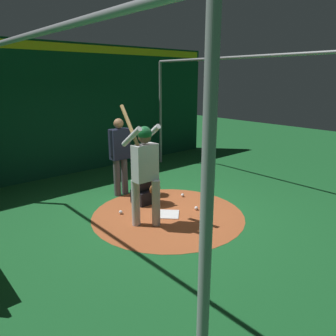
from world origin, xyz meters
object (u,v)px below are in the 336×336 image
umpire (120,153)px  baseball_0 (121,212)px  baseball_2 (183,195)px  home_plate (168,214)px  baseball_1 (196,208)px  catcher (145,187)px  batter (145,167)px

umpire → baseball_0: 1.45m
umpire → baseball_2: 1.69m
home_plate → umpire: bearing=-177.8°
home_plate → baseball_2: (-0.52, 0.89, 0.03)m
home_plate → baseball_2: bearing=120.4°
home_plate → baseball_1: size_ratio=5.68×
catcher → umpire: size_ratio=0.54×
catcher → baseball_0: bearing=-79.0°
catcher → baseball_1: bearing=30.2°
catcher → baseball_2: 0.96m
batter → baseball_0: (-0.70, -0.09, -1.06)m
home_plate → catcher: catcher is taller
batter → baseball_2: bearing=111.6°
baseball_2 → catcher: bearing=-105.8°
baseball_2 → baseball_0: bearing=-94.0°
home_plate → umpire: 1.83m
umpire → baseball_0: umpire is taller
baseball_0 → baseball_1: same height
batter → home_plate: bearing=96.4°
home_plate → umpire: umpire is taller
home_plate → baseball_2: baseball_2 is taller
baseball_1 → baseball_2: (-0.72, 0.31, 0.00)m
home_plate → batter: batter is taller
home_plate → baseball_0: bearing=-132.7°
batter → catcher: batter is taller
home_plate → umpire: size_ratio=0.24×
baseball_2 → batter: bearing=-68.4°
catcher → baseball_1: 1.17m
batter → catcher: size_ratio=2.27×
baseball_0 → baseball_1: 1.51m
baseball_1 → umpire: bearing=-160.0°
batter → umpire: batter is taller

